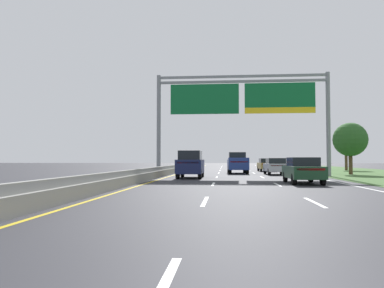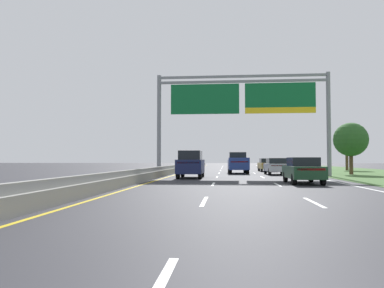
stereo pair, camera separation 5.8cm
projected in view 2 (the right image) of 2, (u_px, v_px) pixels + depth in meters
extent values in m
plane|color=#2B2B30|center=(237.00, 174.00, 37.14)|extent=(220.00, 220.00, 0.00)
cube|color=white|center=(204.00, 201.00, 12.94)|extent=(0.14, 3.00, 0.01)
cube|color=white|center=(213.00, 184.00, 21.89)|extent=(0.14, 3.00, 0.01)
cube|color=white|center=(217.00, 177.00, 30.85)|extent=(0.14, 3.00, 0.01)
cube|color=white|center=(219.00, 173.00, 39.80)|extent=(0.14, 3.00, 0.01)
cube|color=white|center=(221.00, 170.00, 48.76)|extent=(0.14, 3.00, 0.01)
cube|color=white|center=(221.00, 169.00, 57.71)|extent=(0.14, 3.00, 0.01)
cube|color=white|center=(222.00, 167.00, 66.67)|extent=(0.14, 3.00, 0.01)
cube|color=white|center=(223.00, 167.00, 75.62)|extent=(0.14, 3.00, 0.01)
cube|color=white|center=(223.00, 166.00, 84.57)|extent=(0.14, 3.00, 0.01)
cube|color=white|center=(314.00, 202.00, 12.60)|extent=(0.14, 3.00, 0.01)
cube|color=white|center=(277.00, 184.00, 21.55)|extent=(0.14, 3.00, 0.01)
cube|color=white|center=(262.00, 177.00, 30.51)|extent=(0.14, 3.00, 0.01)
cube|color=white|center=(254.00, 173.00, 39.46)|extent=(0.14, 3.00, 0.01)
cube|color=white|center=(249.00, 171.00, 48.42)|extent=(0.14, 3.00, 0.01)
cube|color=white|center=(246.00, 169.00, 57.37)|extent=(0.14, 3.00, 0.01)
cube|color=white|center=(243.00, 168.00, 66.33)|extent=(0.14, 3.00, 0.01)
cube|color=white|center=(241.00, 167.00, 75.28)|extent=(0.14, 3.00, 0.01)
cube|color=white|center=(239.00, 166.00, 84.24)|extent=(0.14, 3.00, 0.01)
cube|color=white|center=(298.00, 174.00, 36.60)|extent=(0.16, 106.00, 0.01)
cube|color=gold|center=(179.00, 174.00, 37.69)|extent=(0.16, 106.00, 0.01)
cube|color=#3D602D|center=(383.00, 174.00, 35.87)|extent=(14.00, 110.00, 0.02)
cube|color=gray|center=(172.00, 171.00, 37.76)|extent=(0.60, 110.00, 0.55)
cube|color=gray|center=(172.00, 167.00, 37.78)|extent=(0.25, 110.00, 0.30)
cylinder|color=gray|center=(159.00, 125.00, 33.28)|extent=(0.36, 0.36, 8.97)
cylinder|color=gray|center=(329.00, 124.00, 31.93)|extent=(0.36, 0.36, 8.97)
cube|color=gray|center=(242.00, 76.00, 32.78)|extent=(14.70, 0.24, 0.20)
cube|color=gray|center=(242.00, 81.00, 32.76)|extent=(14.70, 0.24, 0.20)
cube|color=#0C602D|center=(205.00, 99.00, 32.82)|extent=(6.00, 0.12, 2.64)
cube|color=#0C602D|center=(280.00, 95.00, 32.23)|extent=(6.00, 0.12, 2.14)
cube|color=yellow|center=(280.00, 110.00, 32.18)|extent=(6.00, 0.12, 0.50)
cube|color=navy|center=(238.00, 164.00, 38.83)|extent=(2.11, 5.44, 1.00)
cube|color=black|center=(238.00, 156.00, 39.71)|extent=(1.76, 1.93, 0.78)
cube|color=#B21414|center=(239.00, 162.00, 36.19)|extent=(1.68, 0.11, 0.12)
cube|color=navy|center=(239.00, 159.00, 37.13)|extent=(2.04, 1.98, 0.20)
cylinder|color=black|center=(229.00, 169.00, 40.70)|extent=(0.32, 0.85, 0.84)
cylinder|color=black|center=(245.00, 169.00, 40.58)|extent=(0.32, 0.85, 0.84)
cylinder|color=black|center=(230.00, 170.00, 37.04)|extent=(0.32, 0.85, 0.84)
cylinder|color=black|center=(248.00, 170.00, 36.92)|extent=(0.32, 0.85, 0.84)
cube|color=#161E47|center=(191.00, 166.00, 29.17)|extent=(1.93, 4.71, 1.05)
cube|color=black|center=(191.00, 155.00, 29.06)|extent=(1.65, 3.01, 0.68)
cube|color=#B21414|center=(188.00, 163.00, 26.88)|extent=(1.60, 0.09, 0.12)
cylinder|color=black|center=(183.00, 172.00, 30.81)|extent=(0.26, 0.76, 0.76)
cylinder|color=black|center=(203.00, 172.00, 30.67)|extent=(0.26, 0.76, 0.76)
cylinder|color=black|center=(178.00, 174.00, 27.63)|extent=(0.26, 0.76, 0.76)
cylinder|color=black|center=(200.00, 174.00, 27.49)|extent=(0.26, 0.76, 0.76)
cube|color=#A38438|center=(267.00, 166.00, 45.28)|extent=(1.91, 4.44, 0.72)
cube|color=black|center=(267.00, 161.00, 45.25)|extent=(1.61, 2.33, 0.52)
cube|color=#B21414|center=(269.00, 164.00, 43.13)|extent=(1.53, 0.11, 0.12)
cylinder|color=black|center=(259.00, 168.00, 46.81)|extent=(0.23, 0.66, 0.66)
cylinder|color=black|center=(272.00, 168.00, 46.70)|extent=(0.23, 0.66, 0.66)
cylinder|color=black|center=(262.00, 169.00, 43.83)|extent=(0.23, 0.66, 0.66)
cylinder|color=black|center=(275.00, 169.00, 43.72)|extent=(0.23, 0.66, 0.66)
cube|color=#193D23|center=(303.00, 172.00, 22.50)|extent=(1.83, 4.40, 0.72)
cube|color=black|center=(303.00, 162.00, 22.48)|extent=(1.57, 2.30, 0.52)
cube|color=#B21414|center=(311.00, 169.00, 20.36)|extent=(1.53, 0.08, 0.12)
cylinder|color=black|center=(285.00, 177.00, 24.05)|extent=(0.22, 0.66, 0.66)
cylinder|color=black|center=(311.00, 177.00, 23.90)|extent=(0.22, 0.66, 0.66)
cylinder|color=black|center=(294.00, 179.00, 21.07)|extent=(0.22, 0.66, 0.66)
cylinder|color=black|center=(323.00, 179.00, 20.93)|extent=(0.22, 0.66, 0.66)
cube|color=#B2B5BA|center=(276.00, 167.00, 35.49)|extent=(1.93, 4.45, 0.72)
cube|color=black|center=(276.00, 161.00, 35.47)|extent=(1.62, 2.34, 0.52)
cube|color=#B21414|center=(280.00, 165.00, 33.35)|extent=(1.53, 0.12, 0.12)
cylinder|color=black|center=(265.00, 171.00, 37.02)|extent=(0.24, 0.67, 0.66)
cylinder|color=black|center=(282.00, 171.00, 36.92)|extent=(0.24, 0.67, 0.66)
cylinder|color=black|center=(270.00, 172.00, 34.04)|extent=(0.24, 0.67, 0.66)
cylinder|color=black|center=(287.00, 172.00, 33.94)|extent=(0.24, 0.67, 0.66)
cylinder|color=#4C3823|center=(351.00, 164.00, 35.67)|extent=(0.36, 0.36, 2.07)
sphere|color=#285623|center=(351.00, 139.00, 35.76)|extent=(3.23, 3.23, 3.23)
cylinder|color=#4C3823|center=(347.00, 161.00, 48.76)|extent=(0.36, 0.36, 2.51)
sphere|color=#285623|center=(347.00, 142.00, 48.86)|extent=(3.20, 3.20, 3.20)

